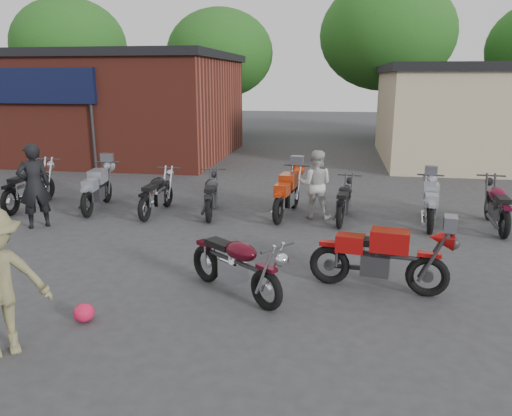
% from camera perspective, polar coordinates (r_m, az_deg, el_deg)
% --- Properties ---
extents(ground, '(90.00, 90.00, 0.00)m').
position_cam_1_polar(ground, '(7.31, -5.26, -11.88)').
color(ground, '#333436').
extents(brick_building, '(12.00, 8.00, 4.00)m').
position_cam_1_polar(brick_building, '(23.00, -18.71, 10.75)').
color(brick_building, maroon).
rests_on(brick_building, ground).
extents(tree_0, '(6.56, 6.56, 8.20)m').
position_cam_1_polar(tree_0, '(32.40, -20.36, 15.26)').
color(tree_0, '#154412').
rests_on(tree_0, ground).
extents(tree_1, '(5.92, 5.92, 7.40)m').
position_cam_1_polar(tree_1, '(29.11, -4.08, 15.48)').
color(tree_1, '#154412').
rests_on(tree_1, ground).
extents(tree_2, '(7.04, 7.04, 8.80)m').
position_cam_1_polar(tree_2, '(28.44, 14.62, 16.49)').
color(tree_2, '#154412').
rests_on(tree_2, ground).
extents(vintage_motorcycle, '(1.95, 1.71, 1.14)m').
position_cam_1_polar(vintage_motorcycle, '(7.61, -2.32, -6.05)').
color(vintage_motorcycle, '#480915').
rests_on(vintage_motorcycle, ground).
extents(sportbike, '(2.16, 1.02, 1.20)m').
position_cam_1_polar(sportbike, '(8.02, 14.08, -5.15)').
color(sportbike, '#AB0E0E').
rests_on(sportbike, ground).
extents(helmet, '(0.32, 0.32, 0.26)m').
position_cam_1_polar(helmet, '(7.39, -19.07, -11.23)').
color(helmet, red).
rests_on(helmet, ground).
extents(person_dark, '(0.82, 0.80, 1.89)m').
position_cam_1_polar(person_dark, '(12.06, -24.00, 2.32)').
color(person_dark, black).
rests_on(person_dark, ground).
extents(person_light, '(0.82, 0.65, 1.63)m').
position_cam_1_polar(person_light, '(11.89, 6.82, 2.70)').
color(person_light, '#B7B7B2').
rests_on(person_light, ground).
extents(row_bike_0, '(0.72, 2.15, 1.25)m').
position_cam_1_polar(row_bike_0, '(14.11, -24.48, 2.56)').
color(row_bike_0, black).
rests_on(row_bike_0, ground).
extents(row_bike_1, '(0.97, 2.15, 1.20)m').
position_cam_1_polar(row_bike_1, '(13.27, -17.71, 2.39)').
color(row_bike_1, gray).
rests_on(row_bike_1, ground).
extents(row_bike_2, '(0.72, 1.96, 1.12)m').
position_cam_1_polar(row_bike_2, '(12.50, -11.30, 1.89)').
color(row_bike_2, black).
rests_on(row_bike_2, ground).
extents(row_bike_3, '(0.93, 1.98, 1.11)m').
position_cam_1_polar(row_bike_3, '(12.19, -5.13, 1.76)').
color(row_bike_3, black).
rests_on(row_bike_3, ground).
extents(row_bike_4, '(1.01, 2.19, 1.22)m').
position_cam_1_polar(row_bike_4, '(12.06, 3.60, 1.94)').
color(row_bike_4, '#B2330E').
rests_on(row_bike_4, ground).
extents(row_bike_5, '(0.84, 1.88, 1.05)m').
position_cam_1_polar(row_bike_5, '(11.83, 10.08, 1.07)').
color(row_bike_5, black).
rests_on(row_bike_5, ground).
extents(row_bike_6, '(0.88, 2.01, 1.13)m').
position_cam_1_polar(row_bike_6, '(11.94, 19.30, 0.77)').
color(row_bike_6, '#8F939C').
rests_on(row_bike_6, ground).
extents(row_bike_7, '(0.79, 2.05, 1.16)m').
position_cam_1_polar(row_bike_7, '(12.23, 25.89, 0.51)').
color(row_bike_7, '#550A22').
rests_on(row_bike_7, ground).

